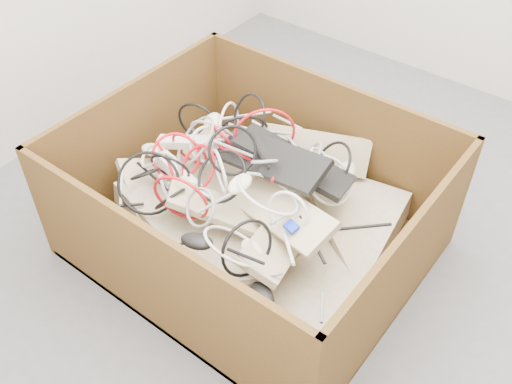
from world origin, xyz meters
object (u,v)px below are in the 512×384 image
Objects in this scene: cardboard_box at (249,222)px; power_strip_left at (188,142)px; vga_plug at (291,227)px; power_strip_right at (181,176)px.

cardboard_box is 0.42m from power_strip_left.
vga_plug is at bearing -27.95° from power_strip_left.
power_strip_left is 1.03× the size of power_strip_right.
power_strip_left is (-0.35, 0.04, 0.22)m from cardboard_box.
cardboard_box reaches higher than vga_plug.
power_strip_right is at bearing -156.21° from cardboard_box.
power_strip_right is (0.10, -0.15, -0.03)m from power_strip_left.
cardboard_box is 0.37m from vga_plug.
cardboard_box is at bearing -21.05° from power_strip_left.
cardboard_box is 4.69× the size of power_strip_right.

